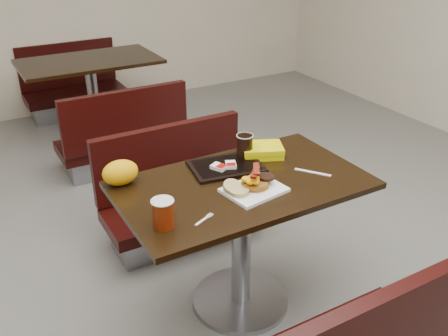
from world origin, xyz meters
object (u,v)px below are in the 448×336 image
tray (226,166)px  coffee_cup_far (245,145)px  pancake_stack (255,183)px  paper_bag (120,173)px  table_far (94,100)px  clamshell (262,150)px  table_near (241,246)px  bench_far_n (74,82)px  bench_near_n (183,190)px  hashbrown_sleeve_left (219,167)px  fork (202,221)px  coffee_cup_near (163,214)px  platter (254,190)px  hashbrown_sleeve_right (231,165)px  bench_far_s (119,127)px  knife (313,172)px

tray → coffee_cup_far: (0.14, 0.05, 0.07)m
pancake_stack → paper_bag: (-0.53, 0.36, 0.03)m
table_far → clamshell: (0.25, -2.40, 0.40)m
table_near → bench_far_n: 3.30m
table_near → bench_near_n: (0.00, 0.70, -0.02)m
hashbrown_sleeve_left → table_far: bearing=62.9°
bench_far_n → tray: bearing=-89.9°
table_far → fork: size_ratio=10.67×
bench_near_n → coffee_cup_near: 1.09m
platter → clamshell: (0.25, 0.31, 0.02)m
coffee_cup_near → hashbrown_sleeve_right: (0.50, 0.31, -0.04)m
coffee_cup_near → hashbrown_sleeve_left: coffee_cup_near is taller
bench_far_s → hashbrown_sleeve_right: 1.80m
table_far → bench_near_n: bearing=-90.0°
hashbrown_sleeve_right → coffee_cup_far: 0.16m
pancake_stack → hashbrown_sleeve_left: pancake_stack is taller
table_near → clamshell: clamshell is taller
bench_far_n → pancake_stack: (0.02, -3.38, 0.42)m
table_near → table_far: (0.00, 2.60, 0.00)m
bench_far_s → tray: 1.77m
pancake_stack → hashbrown_sleeve_left: bearing=104.6°
table_far → hashbrown_sleeve_left: bearing=-91.1°
coffee_cup_far → clamshell: (0.10, -0.02, -0.05)m
pancake_stack → tray: bearing=92.0°
table_far → coffee_cup_near: (-0.48, -2.76, 0.44)m
coffee_cup_far → clamshell: size_ratio=0.54×
knife → clamshell: size_ratio=0.87×
pancake_stack → hashbrown_sleeve_right: pancake_stack is taller
bench_far_s → bench_far_n: 1.40m
fork → paper_bag: bearing=86.8°
pancake_stack → hashbrown_sleeve_right: size_ratio=1.92×
fork → hashbrown_sleeve_left: bearing=27.7°
table_near → pancake_stack: 0.41m
table_far → coffee_cup_near: size_ratio=9.60×
hashbrown_sleeve_right → coffee_cup_near: bearing=-125.2°
bench_far_s → clamshell: 1.76m
bench_far_n → hashbrown_sleeve_right: hashbrown_sleeve_right is taller
pancake_stack → fork: 0.37m
fork → hashbrown_sleeve_left: hashbrown_sleeve_left is taller
pancake_stack → coffee_cup_far: coffee_cup_far is taller
bench_far_n → paper_bag: size_ratio=5.72×
table_near → clamshell: 0.52m
hashbrown_sleeve_right → clamshell: bearing=37.6°
bench_far_s → bench_far_n: (0.00, 1.40, 0.00)m
coffee_cup_far → paper_bag: bearing=175.5°
clamshell → bench_far_n: bearing=118.4°
clamshell → tray: bearing=-148.3°
fork → hashbrown_sleeve_right: (0.35, 0.35, 0.02)m
hashbrown_sleeve_right → coffee_cup_far: coffee_cup_far is taller
bench_far_n → paper_bag: 3.10m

